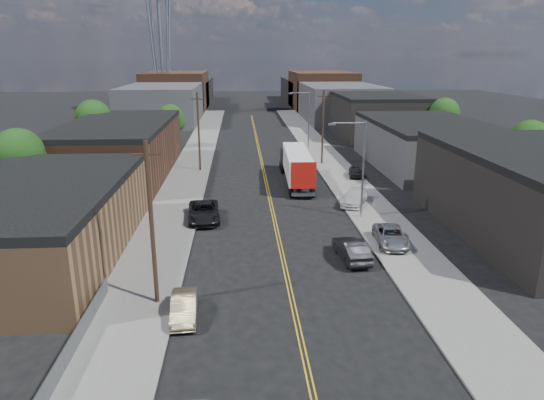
{
  "coord_description": "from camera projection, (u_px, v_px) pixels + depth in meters",
  "views": [
    {
      "loc": [
        -3.03,
        -16.76,
        14.48
      ],
      "look_at": [
        -0.35,
        23.05,
        2.5
      ],
      "focal_mm": 32.0,
      "sensor_mm": 36.0,
      "label": 1
    }
  ],
  "objects": [
    {
      "name": "car_left_c",
      "position": [
        204.0,
        212.0,
        43.91
      ],
      "size": [
        3.22,
        6.15,
        1.65
      ],
      "primitive_type": "imported",
      "rotation": [
        0.0,
        0.0,
        0.08
      ],
      "color": "black",
      "rests_on": "ground"
    },
    {
      "name": "car_right_lot_c",
      "position": [
        355.0,
        172.0,
        59.13
      ],
      "size": [
        2.11,
        3.97,
        1.28
      ],
      "primitive_type": "imported",
      "rotation": [
        0.0,
        0.0,
        -0.16
      ],
      "color": "black",
      "rests_on": "sidewalk_right"
    },
    {
      "name": "tree_right_far",
      "position": [
        444.0,
        115.0,
        78.15
      ],
      "size": [
        4.85,
        4.76,
        7.91
      ],
      "color": "black",
      "rests_on": "ground"
    },
    {
      "name": "tree_left_near",
      "position": [
        20.0,
        157.0,
        46.01
      ],
      "size": [
        4.85,
        4.76,
        7.91
      ],
      "color": "black",
      "rests_on": "ground"
    },
    {
      "name": "warehouse_tan",
      "position": [
        38.0,
        220.0,
        35.61
      ],
      "size": [
        12.0,
        22.0,
        5.6
      ],
      "color": "brown",
      "rests_on": "ground"
    },
    {
      "name": "utility_pole_left_far",
      "position": [
        199.0,
        132.0,
        61.37
      ],
      "size": [
        1.6,
        0.26,
        10.0
      ],
      "color": "black",
      "rests_on": "ground"
    },
    {
      "name": "ground",
      "position": [
        259.0,
        149.0,
        77.71
      ],
      "size": [
        260.0,
        260.0,
        0.0
      ],
      "primitive_type": "plane",
      "color": "black",
      "rests_on": "ground"
    },
    {
      "name": "tree_left_far",
      "position": [
        171.0,
        119.0,
        77.41
      ],
      "size": [
        4.35,
        4.2,
        6.97
      ],
      "color": "black",
      "rests_on": "ground"
    },
    {
      "name": "skyline_right_c",
      "position": [
        311.0,
        91.0,
        154.43
      ],
      "size": [
        16.0,
        40.0,
        7.0
      ],
      "primitive_type": "cube",
      "color": "black",
      "rests_on": "ground"
    },
    {
      "name": "car_right_lot_a",
      "position": [
        391.0,
        236.0,
        38.03
      ],
      "size": [
        2.72,
        5.13,
        1.37
      ],
      "primitive_type": "imported",
      "rotation": [
        0.0,
        0.0,
        -0.09
      ],
      "color": "#9DA0A2",
      "rests_on": "sidewalk_right"
    },
    {
      "name": "industrial_right_b",
      "position": [
        427.0,
        144.0,
        64.86
      ],
      "size": [
        14.0,
        24.0,
        6.1
      ],
      "color": "#3A3A3C",
      "rests_on": "ground"
    },
    {
      "name": "skyline_left_b",
      "position": [
        177.0,
        91.0,
        132.32
      ],
      "size": [
        16.0,
        26.0,
        10.0
      ],
      "primitive_type": "cube",
      "color": "#4F2E1F",
      "rests_on": "ground"
    },
    {
      "name": "sidewalk_right",
      "position": [
        335.0,
        168.0,
        63.96
      ],
      "size": [
        5.0,
        140.0,
        0.15
      ],
      "primitive_type": "cube",
      "color": "slate",
      "rests_on": "ground"
    },
    {
      "name": "skyline_left_a",
      "position": [
        163.0,
        103.0,
        108.72
      ],
      "size": [
        16.0,
        30.0,
        8.0
      ],
      "primitive_type": "cube",
      "color": "#3A3A3C",
      "rests_on": "ground"
    },
    {
      "name": "utility_pole_right",
      "position": [
        323.0,
        127.0,
        65.29
      ],
      "size": [
        1.6,
        0.26,
        10.0
      ],
      "color": "black",
      "rests_on": "ground"
    },
    {
      "name": "streetlight_near",
      "position": [
        359.0,
        162.0,
        43.22
      ],
      "size": [
        3.39,
        0.25,
        9.0
      ],
      "color": "gray",
      "rests_on": "ground"
    },
    {
      "name": "warehouse_brown",
      "position": [
        120.0,
        148.0,
        60.31
      ],
      "size": [
        12.0,
        26.0,
        6.6
      ],
      "color": "#4F2E1F",
      "rests_on": "ground"
    },
    {
      "name": "streetlight_far",
      "position": [
        306.0,
        115.0,
        76.66
      ],
      "size": [
        3.39,
        0.25,
        9.0
      ],
      "color": "gray",
      "rests_on": "ground"
    },
    {
      "name": "car_right_oncoming",
      "position": [
        351.0,
        249.0,
        35.52
      ],
      "size": [
        2.1,
        4.93,
        1.58
      ],
      "primitive_type": "imported",
      "rotation": [
        0.0,
        0.0,
        3.23
      ],
      "color": "black",
      "rests_on": "ground"
    },
    {
      "name": "chainlink_fence",
      "position": [
        64.0,
        361.0,
        22.79
      ],
      "size": [
        0.05,
        16.0,
        1.22
      ],
      "color": "slate",
      "rests_on": "ground"
    },
    {
      "name": "skyline_left_c",
      "position": [
        185.0,
        91.0,
        151.86
      ],
      "size": [
        16.0,
        40.0,
        7.0
      ],
      "primitive_type": "cube",
      "color": "black",
      "rests_on": "ground"
    },
    {
      "name": "skyline_right_a",
      "position": [
        339.0,
        102.0,
        111.29
      ],
      "size": [
        16.0,
        30.0,
        8.0
      ],
      "primitive_type": "cube",
      "color": "#3A3A3C",
      "rests_on": "ground"
    },
    {
      "name": "centerline",
      "position": [
        263.0,
        170.0,
        63.37
      ],
      "size": [
        0.32,
        120.0,
        0.01
      ],
      "primitive_type": "cube",
      "color": "gold",
      "rests_on": "ground"
    },
    {
      "name": "tree_left_mid",
      "position": [
        94.0,
        120.0,
        69.81
      ],
      "size": [
        5.1,
        5.04,
        8.37
      ],
      "color": "black",
      "rests_on": "ground"
    },
    {
      "name": "industrial_right_c",
      "position": [
        375.0,
        115.0,
        89.49
      ],
      "size": [
        14.0,
        22.0,
        7.6
      ],
      "color": "black",
      "rests_on": "ground"
    },
    {
      "name": "semi_truck",
      "position": [
        295.0,
        163.0,
        57.01
      ],
      "size": [
        2.98,
        15.26,
        3.98
      ],
      "rotation": [
        0.0,
        0.0,
        -0.03
      ],
      "color": "white",
      "rests_on": "ground"
    },
    {
      "name": "car_right_lot_b",
      "position": [
        355.0,
        197.0,
        48.31
      ],
      "size": [
        3.98,
        5.49,
        1.48
      ],
      "primitive_type": "imported",
      "rotation": [
        0.0,
        0.0,
        -0.42
      ],
      "color": "silver",
      "rests_on": "sidewalk_right"
    },
    {
      "name": "sidewalk_left",
      "position": [
        190.0,
        171.0,
        62.74
      ],
      "size": [
        5.0,
        140.0,
        0.15
      ],
      "primitive_type": "cube",
      "color": "slate",
      "rests_on": "ground"
    },
    {
      "name": "skyline_right_b",
      "position": [
        321.0,
        90.0,
        134.89
      ],
      "size": [
        16.0,
        26.0,
        10.0
      ],
      "primitive_type": "cube",
      "color": "#4F2E1F",
      "rests_on": "ground"
    },
    {
      "name": "car_left_b",
      "position": [
        184.0,
        307.0,
        27.63
      ],
      "size": [
        1.66,
        4.13,
        1.34
      ],
      "primitive_type": "imported",
      "rotation": [
        0.0,
        0.0,
        0.06
      ],
      "color": "#7C7151",
      "rests_on": "ground"
    },
    {
      "name": "utility_pole_left_near",
      "position": [
        152.0,
        224.0,
        27.92
      ],
      "size": [
        1.6,
        0.26,
        10.0
      ],
      "color": "black",
      "rests_on": "ground"
    },
    {
      "name": "tree_right_near",
      "position": [
        530.0,
        143.0,
        55.3
      ],
      "size": [
        4.6,
        4.48,
        7.44
      ],
      "color": "black",
      "rests_on": "ground"
    }
  ]
}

